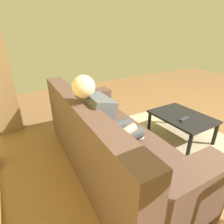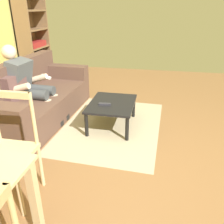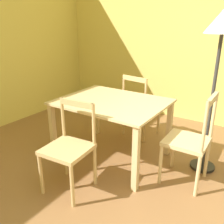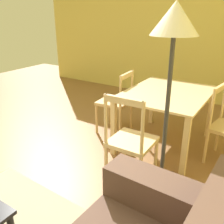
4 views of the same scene
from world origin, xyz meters
name	(u,v)px [view 2 (image 2 of 4)]	position (x,y,z in m)	size (l,w,h in m)	color
ground_plane	(130,172)	(0.00, 0.00, 0.00)	(9.15, 9.15, 0.00)	brown
couch	(34,99)	(1.05, 1.66, 0.32)	(2.23, 1.00, 0.88)	brown
person_lounging	(27,84)	(0.99, 1.69, 0.59)	(0.60, 0.90, 1.15)	#4C5156
coffee_table	(112,106)	(1.03, 0.40, 0.33)	(0.83, 0.64, 0.37)	black
tv_remote	(105,104)	(0.93, 0.49, 0.39)	(0.05, 0.17, 0.02)	#2D2D38
bookshelf	(34,47)	(2.93, 2.60, 0.80)	(0.84, 0.36, 1.97)	brown
dining_chair_facing_couch	(9,152)	(-0.53, 1.01, 0.48)	(0.43, 0.43, 0.99)	#D1B27F
area_rug	(112,125)	(1.03, 0.40, 0.00)	(2.00, 1.40, 0.01)	tan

